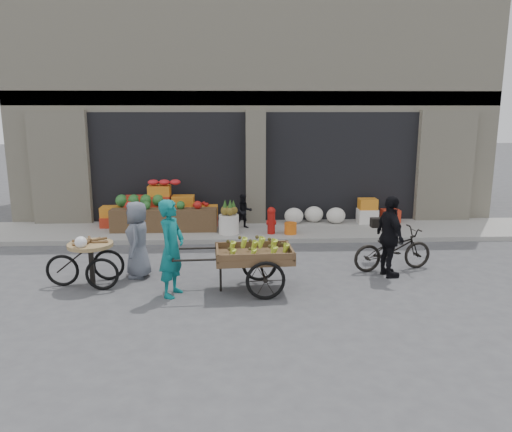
{
  "coord_description": "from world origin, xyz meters",
  "views": [
    {
      "loc": [
        -0.56,
        -9.05,
        3.31
      ],
      "look_at": [
        -0.14,
        1.2,
        1.1
      ],
      "focal_mm": 35.0,
      "sensor_mm": 36.0,
      "label": 1
    }
  ],
  "objects_px": {
    "vendor_grey": "(138,239)",
    "pineapple_bin": "(229,224)",
    "vendor_woman": "(172,248)",
    "seated_person": "(244,211)",
    "bicycle": "(393,249)",
    "tricycle_cart": "(91,257)",
    "banana_cart": "(251,253)",
    "cyclist": "(390,237)",
    "fire_hydrant": "(271,219)",
    "orange_bucket": "(291,228)"
  },
  "relations": [
    {
      "from": "vendor_grey",
      "to": "cyclist",
      "type": "distance_m",
      "value": 5.02
    },
    {
      "from": "tricycle_cart",
      "to": "cyclist",
      "type": "distance_m",
      "value": 5.83
    },
    {
      "from": "seated_person",
      "to": "banana_cart",
      "type": "bearing_deg",
      "value": -99.21
    },
    {
      "from": "bicycle",
      "to": "vendor_grey",
      "type": "bearing_deg",
      "value": 81.57
    },
    {
      "from": "vendor_grey",
      "to": "bicycle",
      "type": "bearing_deg",
      "value": 88.73
    },
    {
      "from": "fire_hydrant",
      "to": "banana_cart",
      "type": "distance_m",
      "value": 3.87
    },
    {
      "from": "vendor_woman",
      "to": "tricycle_cart",
      "type": "xyz_separation_m",
      "value": [
        -1.61,
        0.58,
        -0.31
      ]
    },
    {
      "from": "pineapple_bin",
      "to": "orange_bucket",
      "type": "relative_size",
      "value": 1.62
    },
    {
      "from": "banana_cart",
      "to": "tricycle_cart",
      "type": "relative_size",
      "value": 1.71
    },
    {
      "from": "cyclist",
      "to": "seated_person",
      "type": "bearing_deg",
      "value": 26.26
    },
    {
      "from": "fire_hydrant",
      "to": "seated_person",
      "type": "relative_size",
      "value": 0.76
    },
    {
      "from": "bicycle",
      "to": "banana_cart",
      "type": "bearing_deg",
      "value": 99.25
    },
    {
      "from": "seated_person",
      "to": "banana_cart",
      "type": "distance_m",
      "value": 4.46
    },
    {
      "from": "vendor_woman",
      "to": "tricycle_cart",
      "type": "height_order",
      "value": "vendor_woman"
    },
    {
      "from": "orange_bucket",
      "to": "tricycle_cart",
      "type": "height_order",
      "value": "tricycle_cart"
    },
    {
      "from": "pineapple_bin",
      "to": "cyclist",
      "type": "height_order",
      "value": "cyclist"
    },
    {
      "from": "banana_cart",
      "to": "tricycle_cart",
      "type": "height_order",
      "value": "banana_cart"
    },
    {
      "from": "vendor_woman",
      "to": "vendor_grey",
      "type": "xyz_separation_m",
      "value": [
        -0.81,
        1.06,
        -0.11
      ]
    },
    {
      "from": "pineapple_bin",
      "to": "orange_bucket",
      "type": "distance_m",
      "value": 1.61
    },
    {
      "from": "vendor_woman",
      "to": "vendor_grey",
      "type": "distance_m",
      "value": 1.34
    },
    {
      "from": "orange_bucket",
      "to": "banana_cart",
      "type": "height_order",
      "value": "banana_cart"
    },
    {
      "from": "fire_hydrant",
      "to": "bicycle",
      "type": "relative_size",
      "value": 0.41
    },
    {
      "from": "orange_bucket",
      "to": "tricycle_cart",
      "type": "relative_size",
      "value": 0.22
    },
    {
      "from": "seated_person",
      "to": "vendor_grey",
      "type": "bearing_deg",
      "value": -131.21
    },
    {
      "from": "pineapple_bin",
      "to": "fire_hydrant",
      "type": "distance_m",
      "value": 1.11
    },
    {
      "from": "seated_person",
      "to": "banana_cart",
      "type": "xyz_separation_m",
      "value": [
        0.06,
        -4.46,
        0.14
      ]
    },
    {
      "from": "banana_cart",
      "to": "tricycle_cart",
      "type": "bearing_deg",
      "value": 169.36
    },
    {
      "from": "vendor_woman",
      "to": "vendor_grey",
      "type": "bearing_deg",
      "value": 55.25
    },
    {
      "from": "pineapple_bin",
      "to": "banana_cart",
      "type": "xyz_separation_m",
      "value": [
        0.46,
        -3.86,
        0.36
      ]
    },
    {
      "from": "vendor_woman",
      "to": "vendor_grey",
      "type": "relative_size",
      "value": 1.15
    },
    {
      "from": "tricycle_cart",
      "to": "pineapple_bin",
      "type": "bearing_deg",
      "value": 51.38
    },
    {
      "from": "tricycle_cart",
      "to": "vendor_grey",
      "type": "relative_size",
      "value": 0.93
    },
    {
      "from": "vendor_grey",
      "to": "fire_hydrant",
      "type": "bearing_deg",
      "value": 132.09
    },
    {
      "from": "seated_person",
      "to": "tricycle_cart",
      "type": "height_order",
      "value": "seated_person"
    },
    {
      "from": "vendor_grey",
      "to": "bicycle",
      "type": "xyz_separation_m",
      "value": [
        5.21,
        0.21,
        -0.32
      ]
    },
    {
      "from": "fire_hydrant",
      "to": "cyclist",
      "type": "distance_m",
      "value": 3.81
    },
    {
      "from": "pineapple_bin",
      "to": "tricycle_cart",
      "type": "distance_m",
      "value": 4.32
    },
    {
      "from": "banana_cart",
      "to": "vendor_woman",
      "type": "relative_size",
      "value": 1.39
    },
    {
      "from": "vendor_woman",
      "to": "seated_person",
      "type": "bearing_deg",
      "value": 1.62
    },
    {
      "from": "pineapple_bin",
      "to": "banana_cart",
      "type": "height_order",
      "value": "banana_cart"
    },
    {
      "from": "seated_person",
      "to": "cyclist",
      "type": "relative_size",
      "value": 0.56
    },
    {
      "from": "bicycle",
      "to": "cyclist",
      "type": "relative_size",
      "value": 1.04
    },
    {
      "from": "fire_hydrant",
      "to": "cyclist",
      "type": "relative_size",
      "value": 0.43
    },
    {
      "from": "tricycle_cart",
      "to": "vendor_grey",
      "type": "xyz_separation_m",
      "value": [
        0.8,
        0.49,
        0.2
      ]
    },
    {
      "from": "vendor_woman",
      "to": "cyclist",
      "type": "relative_size",
      "value": 1.07
    },
    {
      "from": "vendor_grey",
      "to": "pineapple_bin",
      "type": "bearing_deg",
      "value": 145.77
    },
    {
      "from": "seated_person",
      "to": "vendor_grey",
      "type": "xyz_separation_m",
      "value": [
        -2.17,
        -3.58,
        0.18
      ]
    },
    {
      "from": "fire_hydrant",
      "to": "vendor_woman",
      "type": "height_order",
      "value": "vendor_woman"
    },
    {
      "from": "pineapple_bin",
      "to": "tricycle_cart",
      "type": "relative_size",
      "value": 0.36
    },
    {
      "from": "orange_bucket",
      "to": "bicycle",
      "type": "bearing_deg",
      "value": -55.47
    }
  ]
}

